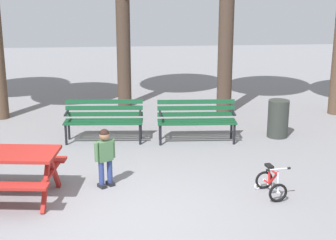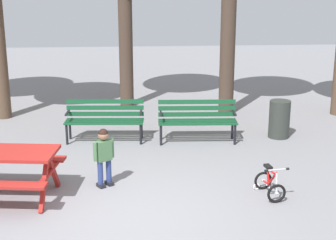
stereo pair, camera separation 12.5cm
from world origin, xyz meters
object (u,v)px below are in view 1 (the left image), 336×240
park_bench_left (196,117)px  child_standing (105,153)px  park_bench_far_left (104,117)px  kids_bicycle (271,183)px  trash_bin (278,119)px

park_bench_left → child_standing: 2.87m
park_bench_far_left → child_standing: child_standing is taller
child_standing → kids_bicycle: child_standing is taller
park_bench_far_left → kids_bicycle: 4.01m
kids_bicycle → trash_bin: size_ratio=0.75×
kids_bicycle → trash_bin: 3.10m
park_bench_left → trash_bin: park_bench_left is taller
trash_bin → child_standing: bearing=-146.4°
child_standing → kids_bicycle: 2.67m
child_standing → trash_bin: bearing=33.6°
park_bench_left → kids_bicycle: bearing=-74.4°
park_bench_far_left → trash_bin: size_ratio=2.05×
park_bench_left → child_standing: child_standing is taller
park_bench_left → child_standing: size_ratio=1.65×
park_bench_far_left → child_standing: (0.10, -2.41, 0.06)m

